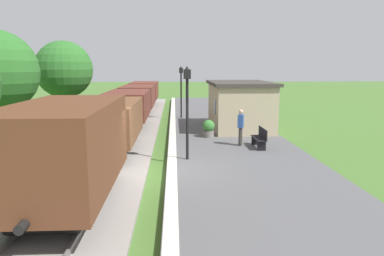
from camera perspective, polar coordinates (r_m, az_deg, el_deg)
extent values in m
plane|color=#47702D|center=(13.33, -4.90, -7.51)|extent=(160.00, 160.00, 0.00)
cube|color=#565659|center=(13.55, 8.84, -6.75)|extent=(6.00, 60.00, 0.25)
cube|color=silver|center=(13.25, -3.18, -6.45)|extent=(0.36, 60.00, 0.01)
cube|color=gray|center=(13.61, -15.13, -7.19)|extent=(3.80, 60.00, 0.12)
cube|color=slate|center=(13.44, -12.14, -6.70)|extent=(0.07, 60.00, 0.14)
cube|color=slate|center=(13.75, -18.11, -6.60)|extent=(0.07, 60.00, 0.14)
cube|color=brown|center=(10.17, -19.36, -2.52)|extent=(2.50, 5.60, 2.20)
cube|color=black|center=(10.40, -19.06, -7.64)|extent=(2.10, 5.15, 0.50)
cylinder|color=black|center=(12.13, -16.66, -6.29)|extent=(1.56, 0.84, 0.84)
cylinder|color=black|center=(8.88, -22.23, -12.56)|extent=(1.56, 0.84, 0.84)
cylinder|color=black|center=(13.16, -15.52, -3.86)|extent=(0.20, 0.30, 0.20)
cylinder|color=black|center=(7.79, -25.21, -13.96)|extent=(0.20, 0.30, 0.20)
cube|color=brown|center=(16.56, -12.90, 1.28)|extent=(2.50, 5.60, 1.60)
cube|color=black|center=(16.66, -12.81, -0.94)|extent=(2.10, 5.15, 0.50)
cylinder|color=black|center=(18.44, -11.84, -0.67)|extent=(1.56, 0.84, 0.84)
cylinder|color=black|center=(14.99, -13.94, -3.14)|extent=(1.56, 0.84, 0.84)
cylinder|color=black|center=(19.53, -11.34, 0.66)|extent=(0.20, 0.30, 0.20)
cylinder|color=black|center=(13.83, -14.90, -3.19)|extent=(0.20, 0.30, 0.20)
cube|color=brown|center=(23.03, -10.07, 3.68)|extent=(2.50, 5.60, 1.60)
cube|color=black|center=(23.11, -10.03, 2.08)|extent=(2.10, 5.15, 0.50)
cylinder|color=black|center=(24.91, -9.50, 2.06)|extent=(1.56, 0.84, 0.84)
cylinder|color=black|center=(21.39, -10.60, 0.78)|extent=(1.56, 0.84, 0.84)
cylinder|color=black|center=(26.02, -9.23, 2.94)|extent=(0.20, 0.30, 0.20)
cylinder|color=black|center=(20.22, -11.05, 0.97)|extent=(0.20, 0.30, 0.20)
cube|color=brown|center=(29.57, -8.49, 5.03)|extent=(2.50, 5.60, 1.60)
cube|color=black|center=(29.62, -8.46, 3.78)|extent=(2.10, 5.15, 0.50)
cylinder|color=black|center=(31.42, -8.13, 3.66)|extent=(1.56, 0.84, 0.84)
cylinder|color=black|center=(27.88, -8.80, 2.88)|extent=(1.56, 0.84, 0.84)
cylinder|color=black|center=(32.55, -7.96, 4.31)|extent=(0.20, 0.30, 0.20)
cylinder|color=black|center=(26.71, -9.06, 3.12)|extent=(0.20, 0.30, 0.20)
cube|color=brown|center=(36.12, -7.47, 5.88)|extent=(2.50, 5.60, 1.60)
cube|color=black|center=(36.17, -7.45, 4.86)|extent=(2.10, 5.15, 0.50)
cylinder|color=black|center=(37.97, -7.23, 4.71)|extent=(1.56, 0.84, 0.84)
cylinder|color=black|center=(34.41, -7.68, 4.19)|extent=(1.56, 0.84, 0.84)
cylinder|color=black|center=(39.10, -7.11, 5.22)|extent=(0.20, 0.30, 0.20)
cylinder|color=black|center=(33.24, -7.85, 4.43)|extent=(0.20, 0.30, 0.20)
cube|color=tan|center=(21.87, 7.47, 3.36)|extent=(3.20, 5.50, 2.60)
cube|color=#3D3833|center=(21.76, 7.55, 7.00)|extent=(3.50, 5.80, 0.18)
cube|color=black|center=(20.54, 3.59, 3.38)|extent=(0.03, 0.90, 0.80)
cube|color=black|center=(16.81, 10.42, -1.59)|extent=(0.42, 1.50, 0.04)
cube|color=black|center=(16.81, 11.07, -0.77)|extent=(0.04, 1.50, 0.45)
cube|color=black|center=(16.28, 10.87, -2.80)|extent=(0.38, 0.06, 0.42)
cube|color=black|center=(17.43, 9.95, -1.95)|extent=(0.38, 0.06, 0.42)
cylinder|color=#38332D|center=(17.07, 7.58, -1.38)|extent=(0.15, 0.15, 0.86)
cylinder|color=#38332D|center=(17.23, 7.66, -1.28)|extent=(0.15, 0.15, 0.86)
cube|color=#2D5199|center=(17.03, 7.67, 1.08)|extent=(0.35, 0.44, 0.60)
sphere|color=tan|center=(16.97, 7.71, 2.55)|extent=(0.22, 0.22, 0.22)
cylinder|color=slate|center=(19.08, 2.61, -0.93)|extent=(0.56, 0.56, 0.34)
sphere|color=#387A33|center=(19.00, 2.62, 0.33)|extent=(0.64, 0.64, 0.64)
cylinder|color=black|center=(14.28, -0.76, 1.30)|extent=(0.11, 0.11, 3.20)
cube|color=black|center=(14.13, -0.77, 8.46)|extent=(0.28, 0.28, 0.36)
sphere|color=#F2E5BF|center=(14.13, -0.77, 8.46)|extent=(0.20, 0.20, 0.20)
cone|color=black|center=(14.13, -0.77, 9.43)|extent=(0.20, 0.20, 0.16)
cylinder|color=black|center=(26.20, -1.72, 5.13)|extent=(0.11, 0.11, 3.20)
cube|color=black|center=(26.12, -1.74, 9.03)|extent=(0.28, 0.28, 0.36)
sphere|color=#F2E5BF|center=(26.12, -1.74, 9.03)|extent=(0.20, 0.20, 0.20)
cone|color=black|center=(26.12, -1.74, 9.56)|extent=(0.20, 0.20, 0.16)
cylinder|color=#4C3823|center=(19.54, -27.87, 0.25)|extent=(0.28, 0.28, 2.22)
cylinder|color=#4C3823|center=(23.93, -19.16, 2.64)|extent=(0.28, 0.28, 2.43)
sphere|color=#2D6B28|center=(23.77, -19.50, 8.67)|extent=(3.48, 3.48, 3.48)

